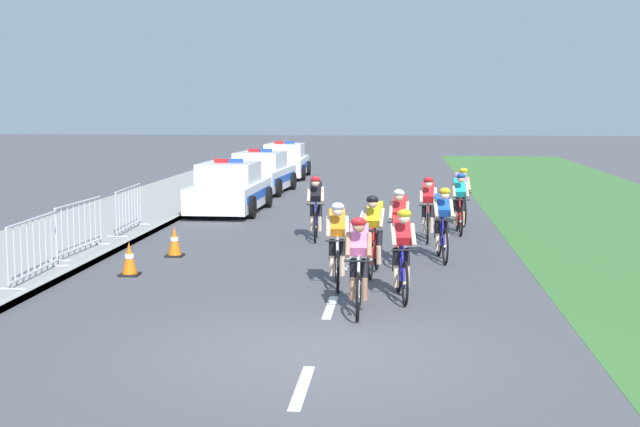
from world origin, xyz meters
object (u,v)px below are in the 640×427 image
(cyclist_third, at_px, (337,243))
(crowd_barrier_front, at_px, (34,249))
(police_car_nearest, at_px, (230,190))
(traffic_cone_near, at_px, (174,242))
(crowd_barrier_rear, at_px, (129,210))
(cyclist_seventh, at_px, (428,208))
(cyclist_eighth, at_px, (460,202))
(police_car_second, at_px, (261,174))
(traffic_cone_mid, at_px, (129,259))
(crowd_barrier_middle, at_px, (79,228))
(cyclist_second, at_px, (402,252))
(cyclist_lead, at_px, (359,263))
(police_car_third, at_px, (285,162))
(cyclist_fifth, at_px, (399,225))
(cyclist_tenth, at_px, (461,195))
(cyclist_sixth, at_px, (442,222))
(cyclist_ninth, at_px, (316,207))
(cyclist_fourth, at_px, (374,233))

(cyclist_third, relative_size, crowd_barrier_front, 0.74)
(police_car_nearest, relative_size, traffic_cone_near, 6.93)
(crowd_barrier_rear, bearing_deg, cyclist_seventh, -1.13)
(cyclist_seventh, height_order, cyclist_eighth, same)
(cyclist_eighth, bearing_deg, police_car_second, 124.01)
(cyclist_eighth, relative_size, traffic_cone_mid, 2.69)
(police_car_nearest, xyz_separation_m, police_car_second, (-0.00, 5.87, 0.00))
(cyclist_seventh, distance_m, crowd_barrier_rear, 7.20)
(cyclist_eighth, bearing_deg, crowd_barrier_middle, -151.75)
(police_car_second, distance_m, crowd_barrier_middle, 14.02)
(cyclist_second, bearing_deg, cyclist_lead, -121.50)
(police_car_second, bearing_deg, police_car_third, 89.99)
(police_car_nearest, relative_size, police_car_second, 0.98)
(cyclist_fifth, relative_size, traffic_cone_near, 2.69)
(cyclist_tenth, xyz_separation_m, crowd_barrier_middle, (-8.22, -6.06, -0.14))
(cyclist_sixth, distance_m, traffic_cone_near, 5.60)
(cyclist_lead, relative_size, cyclist_eighth, 1.00)
(crowd_barrier_middle, distance_m, traffic_cone_near, 1.96)
(cyclist_ninth, height_order, crowd_barrier_rear, cyclist_ninth)
(cyclist_seventh, height_order, police_car_second, police_car_second)
(crowd_barrier_front, bearing_deg, cyclist_eighth, 41.48)
(police_car_nearest, height_order, crowd_barrier_rear, police_car_nearest)
(cyclist_fourth, height_order, cyclist_eighth, same)
(police_car_nearest, height_order, crowd_barrier_front, police_car_nearest)
(cyclist_third, distance_m, cyclist_tenth, 8.90)
(crowd_barrier_middle, bearing_deg, cyclist_tenth, 36.38)
(cyclist_sixth, distance_m, police_car_second, 14.70)
(cyclist_fifth, xyz_separation_m, crowd_barrier_middle, (-6.59, -0.03, -0.14))
(cyclist_fourth, height_order, police_car_second, police_car_second)
(cyclist_lead, distance_m, cyclist_ninth, 7.49)
(cyclist_third, bearing_deg, police_car_nearest, 110.58)
(cyclist_lead, height_order, traffic_cone_near, cyclist_lead)
(cyclist_fourth, bearing_deg, cyclist_eighth, 70.69)
(cyclist_lead, bearing_deg, cyclist_ninth, 100.51)
(cyclist_second, bearing_deg, police_car_third, 101.98)
(cyclist_tenth, bearing_deg, cyclist_eighth, -95.24)
(cyclist_eighth, bearing_deg, traffic_cone_mid, -137.02)
(traffic_cone_near, bearing_deg, cyclist_third, -38.08)
(cyclist_fifth, height_order, crowd_barrier_middle, cyclist_fifth)
(cyclist_fifth, distance_m, crowd_barrier_rear, 7.27)
(cyclist_third, xyz_separation_m, crowd_barrier_rear, (-5.47, 5.62, -0.14))
(cyclist_sixth, relative_size, cyclist_seventh, 1.00)
(cyclist_third, height_order, police_car_third, police_car_third)
(cyclist_seventh, bearing_deg, police_car_second, 117.51)
(cyclist_sixth, bearing_deg, police_car_third, 106.32)
(cyclist_ninth, bearing_deg, cyclist_eighth, 20.94)
(crowd_barrier_rear, bearing_deg, cyclist_fourth, -35.91)
(cyclist_fifth, xyz_separation_m, police_car_second, (-5.01, 13.90, -0.11))
(cyclist_fifth, distance_m, police_car_second, 14.77)
(police_car_second, bearing_deg, cyclist_tenth, -49.89)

